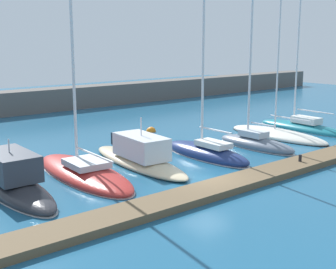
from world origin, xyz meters
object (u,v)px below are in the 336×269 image
at_px(motorboat_charcoal_third, 11,181).
at_px(sailboat_teal_ninth, 304,126).
at_px(sailboat_slate_seventh, 256,143).
at_px(sailboat_ivory_eighth, 277,134).
at_px(sailboat_navy_sixth, 206,152).
at_px(dock_bollard, 300,158).
at_px(motorboat_sand_fifth, 139,155).
at_px(sailboat_red_fourth, 83,171).
at_px(mooring_buoy_orange, 151,132).

height_order(motorboat_charcoal_third, sailboat_teal_ninth, sailboat_teal_ninth).
height_order(sailboat_slate_seventh, sailboat_ivory_eighth, sailboat_ivory_eighth).
distance_m(sailboat_slate_seventh, sailboat_teal_ninth, 9.05).
relative_size(sailboat_navy_sixth, dock_bollard, 30.85).
bearing_deg(sailboat_teal_ninth, motorboat_sand_fifth, 92.68).
bearing_deg(motorboat_sand_fifth, sailboat_navy_sixth, -101.73).
distance_m(motorboat_charcoal_third, sailboat_slate_seventh, 18.52).
xyz_separation_m(sailboat_red_fourth, sailboat_teal_ninth, (22.88, -0.06, 0.03)).
distance_m(sailboat_ivory_eighth, mooring_buoy_orange, 11.07).
relative_size(motorboat_sand_fifth, dock_bollard, 24.05).
distance_m(sailboat_red_fourth, sailboat_ivory_eighth, 18.59).
relative_size(motorboat_charcoal_third, motorboat_sand_fifth, 0.95).
relative_size(sailboat_teal_ninth, dock_bollard, 47.16).
bearing_deg(motorboat_charcoal_third, mooring_buoy_orange, -61.42).
bearing_deg(sailboat_teal_ninth, mooring_buoy_orange, 56.21).
xyz_separation_m(sailboat_slate_seventh, sailboat_teal_ninth, (8.89, 1.72, -0.04)).
bearing_deg(motorboat_sand_fifth, sailboat_slate_seventh, -95.41).
relative_size(motorboat_sand_fifth, sailboat_navy_sixth, 0.78).
distance_m(sailboat_teal_ninth, dock_bollard, 13.26).
xyz_separation_m(motorboat_charcoal_third, sailboat_teal_ninth, (27.32, -0.03, -0.24)).
height_order(sailboat_red_fourth, sailboat_navy_sixth, sailboat_red_fourth).
bearing_deg(sailboat_teal_ninth, sailboat_slate_seventh, 103.77).
bearing_deg(sailboat_navy_sixth, sailboat_teal_ninth, -83.03).
bearing_deg(sailboat_navy_sixth, motorboat_sand_fifth, 74.75).
distance_m(sailboat_teal_ninth, mooring_buoy_orange, 14.01).
bearing_deg(sailboat_red_fourth, dock_bollard, -118.52).
bearing_deg(dock_bollard, sailboat_navy_sixth, 115.31).
bearing_deg(sailboat_teal_ninth, motorboat_charcoal_third, 92.73).
bearing_deg(mooring_buoy_orange, sailboat_teal_ninth, -36.58).
distance_m(sailboat_ivory_eighth, sailboat_teal_ninth, 4.30).
distance_m(motorboat_charcoal_third, sailboat_teal_ninth, 27.32).
xyz_separation_m(sailboat_ivory_eighth, mooring_buoy_orange, (-6.96, 8.61, -0.19)).
xyz_separation_m(motorboat_charcoal_third, sailboat_ivory_eighth, (23.03, -0.30, -0.38)).
bearing_deg(sailboat_ivory_eighth, mooring_buoy_orange, 40.56).
distance_m(sailboat_red_fourth, dock_bollard, 13.83).
bearing_deg(sailboat_ivory_eighth, motorboat_sand_fifth, 90.43).
bearing_deg(dock_bollard, sailboat_slate_seventh, 67.86).
distance_m(sailboat_red_fourth, sailboat_teal_ninth, 22.88).
bearing_deg(sailboat_slate_seventh, motorboat_charcoal_third, 84.90).
distance_m(sailboat_slate_seventh, mooring_buoy_orange, 10.35).
distance_m(sailboat_red_fourth, sailboat_navy_sixth, 9.12).
distance_m(motorboat_charcoal_third, mooring_buoy_orange, 18.11).
xyz_separation_m(mooring_buoy_orange, dock_bollard, (0.12, -15.57, 0.61)).
xyz_separation_m(sailboat_ivory_eighth, sailboat_teal_ninth, (4.29, 0.26, 0.14)).
height_order(sailboat_teal_ninth, mooring_buoy_orange, sailboat_teal_ninth).
bearing_deg(motorboat_charcoal_third, dock_bollard, -112.88).
distance_m(motorboat_charcoal_third, sailboat_red_fourth, 4.45).
xyz_separation_m(motorboat_charcoal_third, sailboat_red_fourth, (4.44, 0.03, -0.27)).
bearing_deg(sailboat_navy_sixth, sailboat_slate_seventh, -92.56).
height_order(sailboat_navy_sixth, sailboat_teal_ninth, sailboat_teal_ninth).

